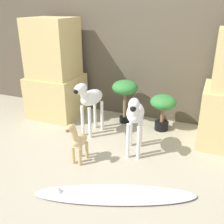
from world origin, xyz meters
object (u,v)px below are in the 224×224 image
zebra_right (135,114)px  zebra_left (90,99)px  potted_palm_front (125,90)px  surfboard (114,194)px  giraffe_figurine (78,140)px  potted_palm_back (163,106)px

zebra_right → zebra_left: 0.70m
potted_palm_front → surfboard: bearing=-74.0°
giraffe_figurine → potted_palm_front: potted_palm_front is taller
potted_palm_back → zebra_left: bearing=-150.7°
zebra_right → potted_palm_back: bearing=77.5°
zebra_right → giraffe_figurine: zebra_right is taller
giraffe_figurine → potted_palm_front: size_ratio=0.81×
zebra_left → potted_palm_back: 0.93m
zebra_left → zebra_right: bearing=-21.4°
potted_palm_back → surfboard: 1.47m
zebra_left → potted_palm_back: zebra_left is taller
zebra_left → giraffe_figurine: 0.68m
potted_palm_front → surfboard: size_ratio=0.43×
zebra_right → surfboard: size_ratio=0.50×
surfboard → giraffe_figurine: bearing=146.2°
giraffe_figurine → zebra_right: bearing=38.0°
zebra_left → surfboard: (0.70, -0.98, -0.45)m
potted_palm_back → zebra_right: bearing=-102.5°
giraffe_figurine → surfboard: giraffe_figurine is taller
zebra_left → surfboard: bearing=-54.5°
potted_palm_back → surfboard: bearing=-94.2°
potted_palm_front → giraffe_figurine: bearing=-95.4°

